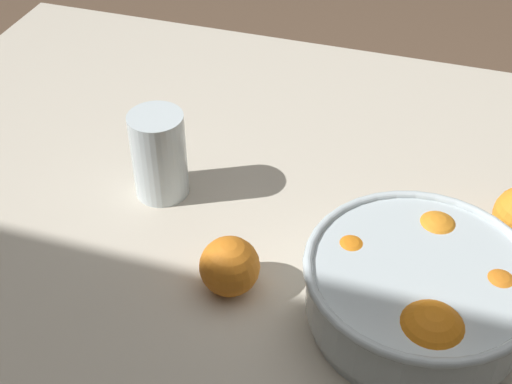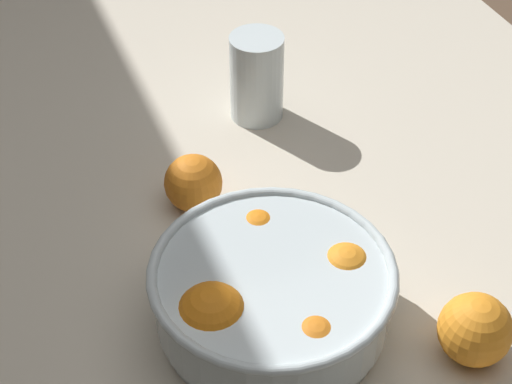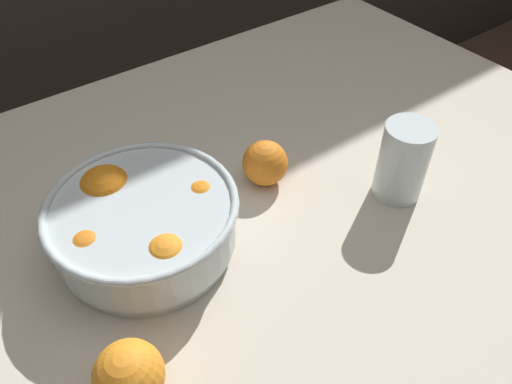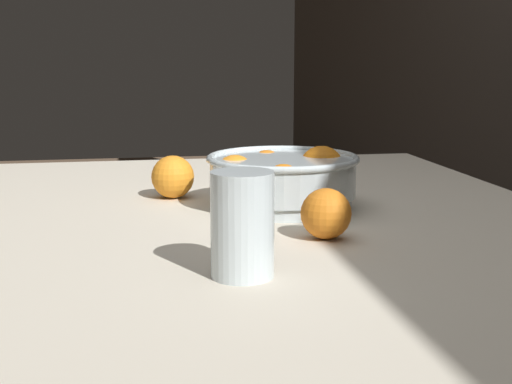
% 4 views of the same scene
% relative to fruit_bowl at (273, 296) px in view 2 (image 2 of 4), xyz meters
% --- Properties ---
extents(dining_table, '(1.49, 1.12, 0.76)m').
position_rel_fruit_bowl_xyz_m(dining_table, '(0.14, -0.08, -0.12)').
color(dining_table, beige).
rests_on(dining_table, ground_plane).
extents(fruit_bowl, '(0.27, 0.27, 0.11)m').
position_rel_fruit_bowl_xyz_m(fruit_bowl, '(0.00, 0.00, 0.00)').
color(fruit_bowl, silver).
rests_on(fruit_bowl, dining_table).
extents(juice_glass, '(0.08, 0.08, 0.13)m').
position_rel_fruit_bowl_xyz_m(juice_glass, '(0.38, -0.13, 0.01)').
color(juice_glass, '#F4A314').
rests_on(juice_glass, dining_table).
extents(orange_loose_near_bowl, '(0.08, 0.08, 0.08)m').
position_rel_fruit_bowl_xyz_m(orange_loose_near_bowl, '(-0.11, -0.19, -0.01)').
color(orange_loose_near_bowl, orange).
rests_on(orange_loose_near_bowl, dining_table).
extents(orange_loose_front, '(0.08, 0.08, 0.08)m').
position_rel_fruit_bowl_xyz_m(orange_loose_front, '(0.23, 0.02, -0.01)').
color(orange_loose_front, orange).
rests_on(orange_loose_front, dining_table).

